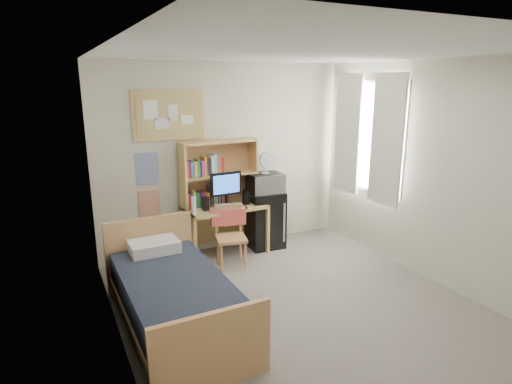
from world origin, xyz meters
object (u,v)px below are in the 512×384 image
desk_chair (231,238)px  monitor (226,191)px  mini_fridge (265,219)px  desk (225,230)px  bed (176,303)px  speaker_right (246,198)px  desk_fan (265,164)px  microwave (265,183)px  bulletin_board (169,115)px  speaker_left (206,204)px

desk_chair → monitor: monitor is taller
mini_fridge → desk: bearing=-172.7°
bed → speaker_right: (1.43, 1.45, 0.53)m
bed → desk_fan: (1.77, 1.52, 0.97)m
desk_chair → microwave: size_ratio=1.76×
bulletin_board → speaker_left: 1.23m
speaker_left → desk: bearing=11.3°
bed → monitor: bearing=50.8°
microwave → desk_fan: 0.27m
desk_fan → microwave: bearing=-176.2°
desk → desk_fan: size_ratio=4.03×
bulletin_board → desk_fan: size_ratio=3.39×
desk_chair → mini_fridge: mini_fridge is taller
monitor → bulletin_board: bearing=148.4°
speaker_left → desk_chair: bearing=-64.6°
speaker_right → desk: bearing=168.7°
desk_fan → speaker_left: bearing=-170.4°
mini_fridge → monitor: monitor is taller
speaker_right → microwave: size_ratio=0.40×
speaker_right → microwave: 0.38m
speaker_right → desk_fan: 0.55m
desk_chair → microwave: microwave is taller
speaker_left → desk_fan: bearing=2.7°
mini_fridge → speaker_left: size_ratio=4.49×
monitor → speaker_left: size_ratio=2.54×
desk_chair → mini_fridge: (0.73, 0.48, 0.00)m
monitor → speaker_right: (0.30, 0.02, -0.14)m
bed → desk: bearing=52.0°
desk → speaker_right: bearing=-11.3°
bed → mini_fridge: bearing=40.0°
bulletin_board → speaker_left: size_ratio=5.15×
desk_chair → desk_fan: bearing=45.2°
bed → monitor: monitor is taller
desk_chair → desk_fan: (0.73, 0.46, 0.82)m
speaker_left → bulletin_board: bearing=129.8°
monitor → speaker_left: (-0.30, -0.02, -0.14)m
desk → mini_fridge: mini_fridge is taller
desk_chair → bed: bearing=-121.6°
bulletin_board → desk: bulletin_board is taller
speaker_left → speaker_right: size_ratio=0.98×
speaker_right → desk_fan: desk_fan is taller
desk → bulletin_board: bearing=152.7°
desk → bed: desk is taller
desk_chair → desk_fan: 1.19m
bed → speaker_left: speaker_left is taller
mini_fridge → desk_fan: 0.82m
speaker_left → desk_fan: 1.03m
desk → speaker_left: size_ratio=6.12×
desk → desk_fan: (0.64, 0.02, 0.88)m
desk → desk_chair: desk_chair is taller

